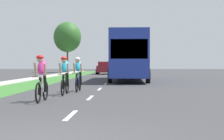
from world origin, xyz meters
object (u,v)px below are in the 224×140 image
(cyclist_trailing, at_px, (65,75))
(cyclist_distant, at_px, (78,74))
(cyclist_lead, at_px, (42,78))
(street_tree_far, at_px, (67,37))
(sedan_maroon, at_px, (105,68))
(bus_blue, at_px, (129,55))

(cyclist_trailing, distance_m, cyclist_distant, 1.85)
(cyclist_lead, relative_size, street_tree_far, 0.24)
(sedan_maroon, height_order, street_tree_far, street_tree_far)
(cyclist_distant, relative_size, bus_blue, 0.15)
(cyclist_distant, bearing_deg, sedan_maroon, 91.02)
(cyclist_trailing, bearing_deg, street_tree_far, 99.30)
(bus_blue, height_order, street_tree_far, street_tree_far)
(bus_blue, xyz_separation_m, street_tree_far, (-8.78, 24.42, 3.13))
(cyclist_trailing, height_order, bus_blue, bus_blue)
(cyclist_distant, height_order, bus_blue, bus_blue)
(cyclist_lead, height_order, sedan_maroon, cyclist_lead)
(cyclist_distant, relative_size, street_tree_far, 0.24)
(cyclist_lead, relative_size, cyclist_trailing, 1.00)
(cyclist_lead, distance_m, cyclist_trailing, 2.76)
(sedan_maroon, bearing_deg, street_tree_far, 126.51)
(sedan_maroon, bearing_deg, cyclist_lead, -90.23)
(cyclist_trailing, xyz_separation_m, sedan_maroon, (-0.18, 29.30, -0.04))
(cyclist_lead, height_order, cyclist_trailing, same)
(cyclist_distant, xyz_separation_m, bus_blue, (2.37, 11.06, 1.17))
(cyclist_distant, bearing_deg, bus_blue, 77.92)
(cyclist_trailing, height_order, street_tree_far, street_tree_far)
(street_tree_far, bearing_deg, cyclist_lead, -81.76)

